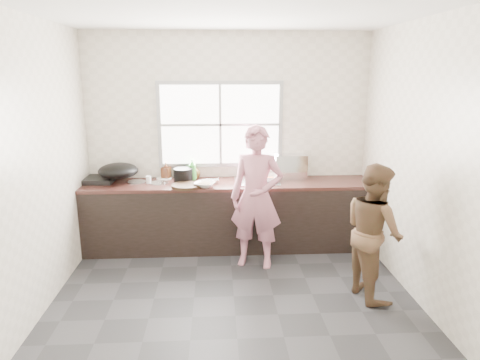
{
  "coord_description": "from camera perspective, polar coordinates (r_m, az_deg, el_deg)",
  "views": [
    {
      "loc": [
        -0.16,
        -3.9,
        2.2
      ],
      "look_at": [
        0.1,
        0.65,
        1.05
      ],
      "focal_mm": 32.0,
      "sensor_mm": 36.0,
      "label": 1
    }
  ],
  "objects": [
    {
      "name": "floor",
      "position": [
        4.48,
        -0.83,
        -15.3
      ],
      "size": [
        3.6,
        3.2,
        0.01
      ],
      "primitive_type": "cube",
      "color": "#2C2C2F",
      "rests_on": "ground"
    },
    {
      "name": "ceiling",
      "position": [
        3.94,
        -0.98,
        21.53
      ],
      "size": [
        3.6,
        3.2,
        0.01
      ],
      "primitive_type": "cube",
      "color": "silver",
      "rests_on": "wall_back"
    },
    {
      "name": "wall_back",
      "position": [
        5.57,
        -1.59,
        5.38
      ],
      "size": [
        3.6,
        0.01,
        2.7
      ],
      "primitive_type": "cube",
      "color": "beige",
      "rests_on": "ground"
    },
    {
      "name": "wall_left",
      "position": [
        4.32,
        -25.6,
        1.4
      ],
      "size": [
        0.01,
        3.2,
        2.7
      ],
      "primitive_type": "cube",
      "color": "silver",
      "rests_on": "ground"
    },
    {
      "name": "wall_right",
      "position": [
        4.45,
        23.03,
        2.01
      ],
      "size": [
        0.01,
        3.2,
        2.7
      ],
      "primitive_type": "cube",
      "color": "beige",
      "rests_on": "ground"
    },
    {
      "name": "wall_front",
      "position": [
        2.45,
        0.66,
        -6.13
      ],
      "size": [
        3.6,
        0.01,
        2.7
      ],
      "primitive_type": "cube",
      "color": "beige",
      "rests_on": "ground"
    },
    {
      "name": "cabinet",
      "position": [
        5.49,
        -1.43,
        -4.86
      ],
      "size": [
        3.6,
        0.62,
        0.82
      ],
      "primitive_type": "cube",
      "color": "black",
      "rests_on": "floor"
    },
    {
      "name": "countertop",
      "position": [
        5.37,
        -1.45,
        -0.52
      ],
      "size": [
        3.6,
        0.64,
        0.04
      ],
      "primitive_type": "cube",
      "color": "#341A15",
      "rests_on": "cabinet"
    },
    {
      "name": "sink",
      "position": [
        5.38,
        2.27,
        -0.21
      ],
      "size": [
        0.55,
        0.45,
        0.02
      ],
      "primitive_type": "cube",
      "color": "silver",
      "rests_on": "countertop"
    },
    {
      "name": "faucet",
      "position": [
        5.54,
        2.09,
        1.76
      ],
      "size": [
        0.02,
        0.02,
        0.3
      ],
      "primitive_type": "cylinder",
      "color": "silver",
      "rests_on": "countertop"
    },
    {
      "name": "window_frame",
      "position": [
        5.53,
        -2.65,
        7.4
      ],
      "size": [
        1.6,
        0.05,
        1.1
      ],
      "primitive_type": "cube",
      "color": "#9EA0A5",
      "rests_on": "wall_back"
    },
    {
      "name": "window_glazing",
      "position": [
        5.5,
        -2.64,
        7.37
      ],
      "size": [
        1.5,
        0.01,
        1.0
      ],
      "primitive_type": "cube",
      "color": "white",
      "rests_on": "window_frame"
    },
    {
      "name": "woman",
      "position": [
        4.87,
        2.21,
        -2.94
      ],
      "size": [
        0.64,
        0.5,
        1.53
      ],
      "primitive_type": "imported",
      "rotation": [
        0.0,
        0.0,
        -0.27
      ],
      "color": "#C6778A",
      "rests_on": "floor"
    },
    {
      "name": "person_side",
      "position": [
        4.45,
        17.4,
        -6.51
      ],
      "size": [
        0.63,
        0.75,
        1.36
      ],
      "primitive_type": "imported",
      "rotation": [
        0.0,
        0.0,
        1.76
      ],
      "color": "brown",
      "rests_on": "floor"
    },
    {
      "name": "cutting_board",
      "position": [
        5.16,
        -7.16,
        -0.78
      ],
      "size": [
        0.38,
        0.38,
        0.04
      ],
      "primitive_type": "cylinder",
      "rotation": [
        0.0,
        0.0,
        0.08
      ],
      "color": "black",
      "rests_on": "countertop"
    },
    {
      "name": "cleaver",
      "position": [
        5.32,
        -3.94,
        0.03
      ],
      "size": [
        0.22,
        0.13,
        0.01
      ],
      "primitive_type": "cube",
      "rotation": [
        0.0,
        0.0,
        0.16
      ],
      "color": "silver",
      "rests_on": "cutting_board"
    },
    {
      "name": "bowl_mince",
      "position": [
        5.15,
        -4.75,
        -0.61
      ],
      "size": [
        0.32,
        0.32,
        0.06
      ],
      "primitive_type": "imported",
      "rotation": [
        0.0,
        0.0,
        -0.41
      ],
      "color": "silver",
      "rests_on": "countertop"
    },
    {
      "name": "bowl_crabs",
      "position": [
        5.39,
        4.04,
        0.11
      ],
      "size": [
        0.27,
        0.27,
        0.07
      ],
      "primitive_type": "imported",
      "rotation": [
        0.0,
        0.0,
        -0.34
      ],
      "color": "silver",
      "rests_on": "countertop"
    },
    {
      "name": "bowl_held",
      "position": [
        5.39,
        4.14,
        0.05
      ],
      "size": [
        0.21,
        0.21,
        0.06
      ],
      "primitive_type": "imported",
      "rotation": [
        0.0,
        0.0,
        0.14
      ],
      "color": "silver",
      "rests_on": "countertop"
    },
    {
      "name": "black_pot",
      "position": [
        5.41,
        -7.6,
        0.64
      ],
      "size": [
        0.28,
        0.28,
        0.17
      ],
      "primitive_type": "cylinder",
      "rotation": [
        0.0,
        0.0,
        -0.21
      ],
      "color": "black",
      "rests_on": "countertop"
    },
    {
      "name": "plate_food",
      "position": [
        5.61,
        -10.08,
        0.21
      ],
      "size": [
        0.24,
        0.24,
        0.02
      ],
      "primitive_type": "cylinder",
      "rotation": [
        0.0,
        0.0,
        -0.29
      ],
      "color": "white",
      "rests_on": "countertop"
    },
    {
      "name": "bottle_green",
      "position": [
        5.48,
        -6.37,
        1.42
      ],
      "size": [
        0.12,
        0.12,
        0.28
      ],
      "primitive_type": "imported",
      "rotation": [
        0.0,
        0.0,
        0.14
      ],
      "color": "green",
      "rests_on": "countertop"
    },
    {
      "name": "bottle_brown_tall",
      "position": [
        5.6,
        -9.83,
        1.18
      ],
      "size": [
        0.12,
        0.12,
        0.21
      ],
      "primitive_type": "imported",
      "rotation": [
        0.0,
        0.0,
        -0.37
      ],
      "color": "#472311",
      "rests_on": "countertop"
    },
    {
      "name": "bottle_brown_short",
      "position": [
        5.57,
        -6.09,
        1.1
      ],
      "size": [
        0.17,
        0.17,
        0.18
      ],
      "primitive_type": "imported",
      "rotation": [
        0.0,
        0.0,
        0.32
      ],
      "color": "#412D10",
      "rests_on": "countertop"
    },
    {
      "name": "glass_jar",
      "position": [
        5.43,
        -12.09,
        0.05
      ],
      "size": [
        0.08,
        0.08,
        0.09
      ],
      "primitive_type": "cylinder",
      "rotation": [
        0.0,
        0.0,
        -0.3
      ],
      "color": "white",
      "rests_on": "countertop"
    },
    {
      "name": "burner",
      "position": [
        5.67,
        -18.4,
        0.08
      ],
      "size": [
        0.42,
        0.42,
        0.06
      ],
      "primitive_type": "cube",
      "rotation": [
        0.0,
        0.0,
        -0.04
      ],
      "color": "black",
      "rests_on": "countertop"
    },
    {
      "name": "wok",
      "position": [
        5.52,
        -15.91,
        1.19
      ],
      "size": [
        0.64,
        0.64,
        0.19
      ],
      "primitive_type": "ellipsoid",
      "rotation": [
        0.0,
        0.0,
        0.4
      ],
      "color": "black",
      "rests_on": "burner"
    },
    {
      "name": "dish_rack",
      "position": [
        5.63,
        6.69,
        1.91
      ],
      "size": [
        0.41,
        0.29,
        0.31
      ],
      "primitive_type": "cube",
      "rotation": [
        0.0,
        0.0,
        -0.01
      ],
      "color": "silver",
      "rests_on": "countertop"
    },
    {
      "name": "pot_lid_left",
      "position": [
        5.52,
        -13.59,
        -0.24
      ],
      "size": [
        0.25,
        0.25,
        0.01
      ],
      "primitive_type": "cylinder",
      "rotation": [
        0.0,
        0.0,
        -0.13
      ],
      "color": "silver",
      "rests_on": "countertop"
    },
    {
      "name": "pot_lid_right",
      "position": [
        5.41,
        -10.76,
        -0.38
      ],
      "size": [
        0.24,
        0.24,
        0.01
      ],
      "primitive_type": "cylinder",
      "rotation": [
        0.0,
        0.0,
        -0.05
      ],
      "color": "silver",
      "rests_on": "countertop"
    }
  ]
}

